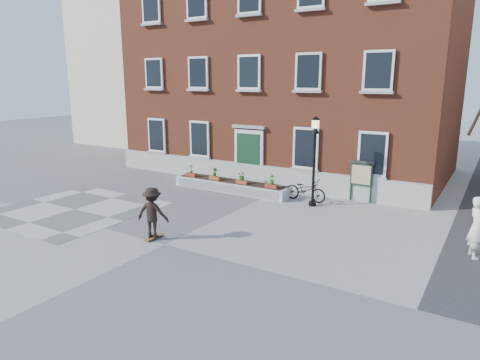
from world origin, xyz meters
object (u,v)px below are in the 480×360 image
Objects in this scene: bystander at (477,227)px; skateboarder at (153,213)px; notice_board at (361,174)px; lamp_post at (315,149)px; bicycle at (305,190)px.

skateboarder is (-9.59, -4.09, -0.02)m from bystander.
bystander is 1.04× the size of notice_board.
lamp_post is 2.13× the size of skateboarder.
bicycle is at bearing 70.72° from skateboarder.
bicycle is 2.19m from lamp_post.
bicycle is at bearing -150.24° from notice_board.
bystander is 10.42m from skateboarder.
bicycle is 2.60m from notice_board.
notice_board is (-4.88, 4.44, 0.29)m from bystander.
skateboarder is (-4.71, -8.52, -0.31)m from notice_board.
bystander reaches higher than notice_board.
bicycle is at bearing 41.27° from bystander.
bystander is at bearing -42.30° from notice_board.
bystander is 1.06× the size of skateboarder.
notice_board is at bearing 61.07° from skateboarder.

